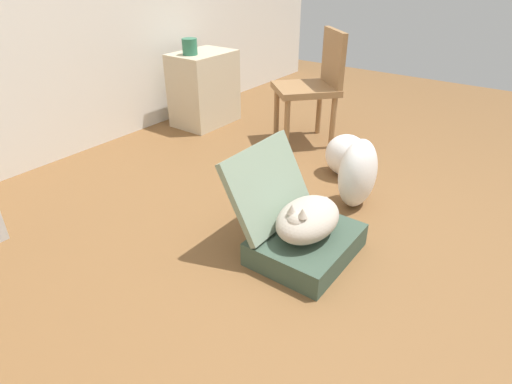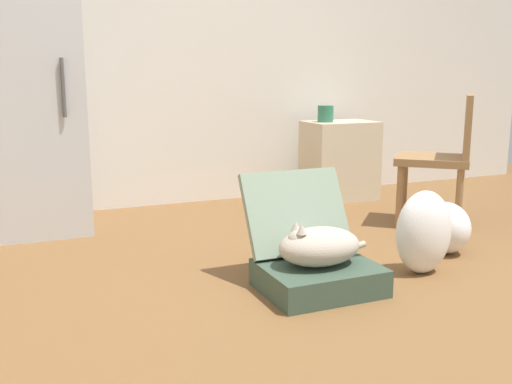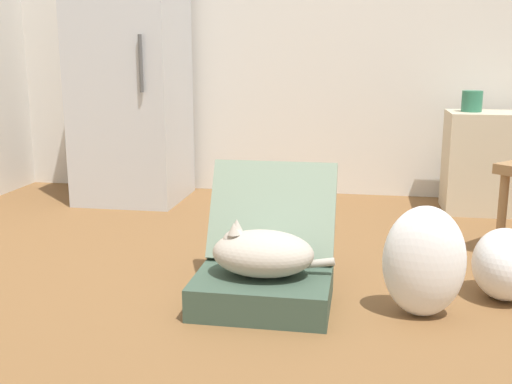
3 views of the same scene
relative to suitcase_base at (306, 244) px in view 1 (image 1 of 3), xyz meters
name	(u,v)px [view 1 (image 1 of 3)]	position (x,y,z in m)	size (l,w,h in m)	color
ground_plane	(336,240)	(0.21, -0.07, -0.07)	(7.68, 7.68, 0.00)	brown
suitcase_base	(306,244)	(0.00, 0.00, 0.00)	(0.54, 0.44, 0.13)	#384C3D
suitcase_lid	(268,186)	(0.00, 0.24, 0.27)	(0.54, 0.44, 0.04)	gray
cat	(307,219)	(-0.01, 0.00, 0.16)	(0.49, 0.28, 0.22)	#B2A899
plastic_bag_white	(358,174)	(0.62, 0.01, 0.15)	(0.31, 0.21, 0.44)	white
plastic_bag_clear	(347,155)	(0.97, 0.25, 0.08)	(0.26, 0.31, 0.30)	white
side_table	(204,89)	(1.18, 1.78, 0.25)	(0.56, 0.39, 0.64)	beige
vase_tall	(190,47)	(1.04, 1.78, 0.64)	(0.13, 0.13, 0.13)	#2D7051
chair	(314,84)	(1.37, 0.76, 0.42)	(0.63, 0.63, 0.89)	olive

